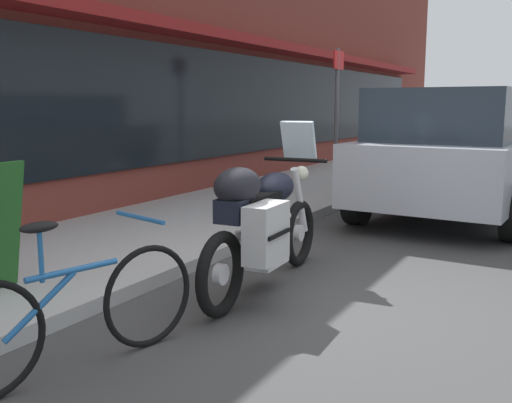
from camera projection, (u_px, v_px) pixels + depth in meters
ground_plane at (328, 300)px, 4.68m from camera, size 80.00×80.00×0.00m
storefront_building at (293, 43)px, 12.94m from camera, size 23.76×0.90×5.90m
sidewalk_curb at (367, 169)px, 13.71m from camera, size 30.00×2.51×0.12m
touring_motorcycle at (262, 221)px, 4.79m from camera, size 2.19×0.74×1.40m
parked_bicycle at (74, 312)px, 3.37m from camera, size 1.65×0.59×0.92m
parked_minivan at (462, 149)px, 8.24m from camera, size 4.82×2.31×1.74m
parking_sign_pole at (337, 105)px, 10.33m from camera, size 0.44×0.07×2.40m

